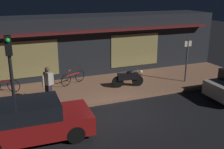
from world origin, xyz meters
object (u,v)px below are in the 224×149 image
(motorcycle, at_px, (128,78))
(traffic_light_pole, at_px, (11,67))
(bicycle_parked, at_px, (73,78))
(bicycle_extra, at_px, (4,85))
(person_photographer, at_px, (48,84))
(sign_post, at_px, (187,58))
(parked_car_near, at_px, (31,121))

(motorcycle, bearing_deg, traffic_light_pole, -157.39)
(bicycle_parked, relative_size, bicycle_extra, 0.99)
(bicycle_extra, xyz_separation_m, person_photographer, (1.89, -2.16, 0.52))
(bicycle_parked, distance_m, traffic_light_pole, 5.43)
(sign_post, xyz_separation_m, traffic_light_pole, (-9.12, -1.99, 0.97))
(motorcycle, distance_m, bicycle_extra, 6.35)
(motorcycle, distance_m, sign_post, 3.47)
(bicycle_parked, xyz_separation_m, traffic_light_pole, (-3.17, -3.94, 1.97))
(motorcycle, xyz_separation_m, bicycle_extra, (-6.14, 1.63, -0.14))
(parked_car_near, bearing_deg, person_photographer, 68.94)
(motorcycle, relative_size, traffic_light_pole, 0.47)
(bicycle_parked, xyz_separation_m, sign_post, (5.94, -1.95, 1.00))
(traffic_light_pole, bearing_deg, person_photographer, 50.92)
(bicycle_parked, xyz_separation_m, bicycle_extra, (-3.53, 0.10, 0.00))
(bicycle_extra, bearing_deg, person_photographer, -48.81)
(bicycle_extra, bearing_deg, motorcycle, -14.91)
(bicycle_parked, bearing_deg, motorcycle, -30.42)
(bicycle_parked, distance_m, person_photographer, 2.68)
(sign_post, relative_size, traffic_light_pole, 0.67)
(bicycle_extra, height_order, person_photographer, person_photographer)
(motorcycle, xyz_separation_m, person_photographer, (-4.25, -0.52, 0.38))
(person_photographer, bearing_deg, bicycle_extra, 131.19)
(sign_post, bearing_deg, parked_car_near, -161.57)
(bicycle_extra, distance_m, person_photographer, 2.91)
(person_photographer, relative_size, parked_car_near, 0.40)
(motorcycle, bearing_deg, sign_post, -7.14)
(bicycle_parked, bearing_deg, bicycle_extra, 178.35)
(sign_post, bearing_deg, bicycle_extra, 167.78)
(person_photographer, relative_size, traffic_light_pole, 0.46)
(traffic_light_pole, distance_m, parked_car_near, 2.04)
(motorcycle, relative_size, person_photographer, 1.02)
(motorcycle, bearing_deg, bicycle_extra, 165.09)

